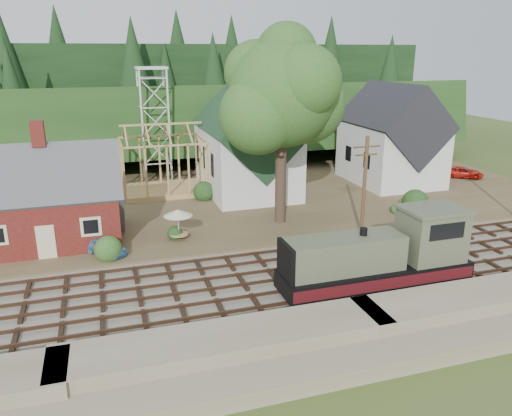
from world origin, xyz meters
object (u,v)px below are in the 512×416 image
object	(u,v)px
car_green	(44,223)
car_red	(463,172)
locomotive	(383,257)
patio_set	(178,214)
car_blue	(105,246)

from	to	relation	value
car_green	car_red	bearing A→B (deg)	-93.75
locomotive	patio_set	size ratio (longest dim) A/B	4.93
car_blue	car_green	world-z (taller)	car_green
car_green	car_red	size ratio (longest dim) A/B	0.91
car_green	locomotive	bearing A→B (deg)	-138.57
car_green	patio_set	world-z (taller)	patio_set
car_blue	car_green	xyz separation A→B (m)	(-4.54, 6.59, 0.06)
locomotive	car_red	size ratio (longest dim) A/B	2.77
locomotive	car_blue	bearing A→B (deg)	147.77
locomotive	patio_set	bearing A→B (deg)	133.12
patio_set	car_green	bearing A→B (deg)	151.69
car_blue	car_green	distance (m)	8.00
car_green	patio_set	xyz separation A→B (m)	(9.92, -5.34, 1.40)
locomotive	car_red	distance (m)	31.39
car_green	patio_set	size ratio (longest dim) A/B	1.62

